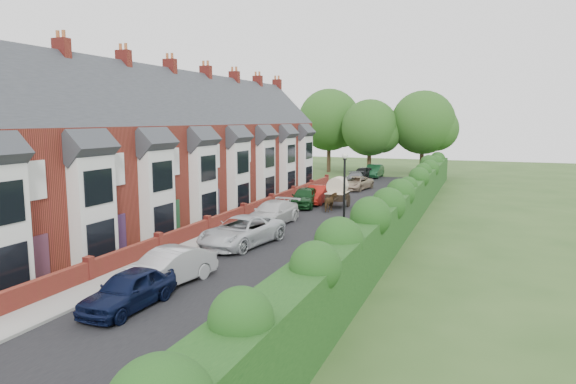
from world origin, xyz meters
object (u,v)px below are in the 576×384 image
Objects in this scene: car_navy at (129,290)px; horse_cart at (338,190)px; car_grey at (355,179)px; car_black at (363,173)px; car_red at (318,195)px; car_beige at (356,183)px; car_white at (272,213)px; car_green at (305,197)px; car_silver_a at (168,268)px; horse at (331,202)px; lamppost at (344,189)px; car_silver_b at (242,231)px.

car_navy is 1.24× the size of horse_cart.
car_grey is 6.32m from car_black.
car_red is 0.94× the size of car_beige.
car_white is 7.28m from car_green.
car_grey is at bearing 101.86° from car_silver_a.
car_silver_a reaches higher than horse.
horse_cart is (2.26, 7.78, 0.63)m from car_white.
car_grey is (-5.76, 26.42, -2.60)m from lamppost.
car_navy is at bearing -93.05° from horse_cart.
car_silver_b is 15.14m from car_red.
car_green is at bearing -100.20° from car_red.
horse_cart is (-3.88, 12.70, -1.90)m from lamppost.
car_silver_a is 2.78× the size of horse.
car_red is 3.90m from horse.
car_silver_a is 31.60m from car_beige.
horse_cart is at bearing 88.24° from car_navy.
car_navy is 25.19m from car_red.
car_green reaches higher than car_white.
car_navy is 0.94× the size of car_red.
car_green is 0.96× the size of car_grey.
car_red reaches higher than car_beige.
car_beige is (1.13, 18.48, -0.10)m from car_white.
horse_cart is at bearing -74.27° from car_beige.
car_green is 0.97× the size of car_beige.
car_green is 2.05m from car_red.
car_silver_b is (-5.49, -0.93, -2.51)m from lamppost.
car_silver_a is 0.96× the size of car_grey.
car_green is at bearing 104.14° from car_silver_a.
car_white is at bearing -102.83° from car_grey.
car_silver_b is 13.74m from horse_cart.
car_silver_b is 1.20× the size of car_beige.
car_red is 0.93× the size of car_grey.
car_white is (-0.64, 5.85, -0.03)m from car_silver_b.
car_silver_b is at bearing -170.38° from lamppost.
car_red is at bearing 92.97° from car_white.
car_black reaches higher than horse.
horse is (2.52, -1.29, -0.08)m from car_green.
horse is (-3.88, 10.91, -2.60)m from lamppost.
car_grey is at bearing 99.75° from car_silver_b.
car_red is at bearing 101.00° from car_silver_b.
lamppost is at bearing 18.81° from car_silver_b.
car_white is at bearing 71.58° from horse.
car_green reaches higher than car_grey.
car_black is (-1.06, 40.91, -0.04)m from car_silver_a.
car_silver_b is 11.95m from horse.
car_red is at bearing 93.20° from car_navy.
car_navy is 10.05m from car_silver_b.
car_green is (-6.40, 12.20, -2.52)m from lamppost.
car_silver_a is at bearing -86.53° from car_red.
horse is 0.49× the size of horse_cart.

